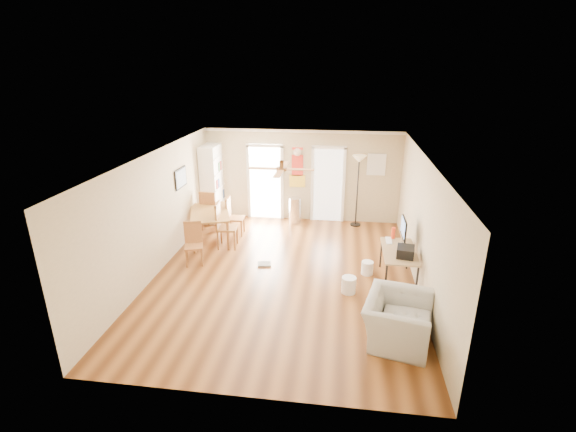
# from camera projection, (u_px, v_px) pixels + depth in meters

# --- Properties ---
(floor) EXTENTS (7.00, 7.00, 0.00)m
(floor) POSITION_uv_depth(u_px,v_px,m) (284.00, 275.00, 8.94)
(floor) COLOR brown
(floor) RESTS_ON ground
(ceiling) EXTENTS (5.50, 7.00, 0.00)m
(ceiling) POSITION_uv_depth(u_px,v_px,m) (284.00, 157.00, 8.04)
(ceiling) COLOR silver
(ceiling) RESTS_ON floor
(wall_back) EXTENTS (5.50, 0.04, 2.60)m
(wall_back) POSITION_uv_depth(u_px,v_px,m) (302.00, 176.00, 11.74)
(wall_back) COLOR beige
(wall_back) RESTS_ON floor
(wall_front) EXTENTS (5.50, 0.04, 2.60)m
(wall_front) POSITION_uv_depth(u_px,v_px,m) (244.00, 317.00, 5.24)
(wall_front) COLOR beige
(wall_front) RESTS_ON floor
(wall_left) EXTENTS (0.04, 7.00, 2.60)m
(wall_left) POSITION_uv_depth(u_px,v_px,m) (157.00, 213.00, 8.84)
(wall_left) COLOR beige
(wall_left) RESTS_ON floor
(wall_right) EXTENTS (0.04, 7.00, 2.60)m
(wall_right) POSITION_uv_depth(u_px,v_px,m) (422.00, 226.00, 8.14)
(wall_right) COLOR beige
(wall_right) RESTS_ON floor
(crown_molding) EXTENTS (5.50, 7.00, 0.08)m
(crown_molding) POSITION_uv_depth(u_px,v_px,m) (284.00, 159.00, 8.05)
(crown_molding) COLOR white
(crown_molding) RESTS_ON wall_back
(kitchen_doorway) EXTENTS (0.90, 0.10, 2.10)m
(kitchen_doorway) POSITION_uv_depth(u_px,v_px,m) (265.00, 183.00, 11.95)
(kitchen_doorway) COLOR white
(kitchen_doorway) RESTS_ON wall_back
(bathroom_doorway) EXTENTS (0.80, 0.10, 2.10)m
(bathroom_doorway) POSITION_uv_depth(u_px,v_px,m) (328.00, 185.00, 11.72)
(bathroom_doorway) COLOR white
(bathroom_doorway) RESTS_ON wall_back
(wall_decal) EXTENTS (0.46, 0.03, 1.10)m
(wall_decal) POSITION_uv_depth(u_px,v_px,m) (297.00, 167.00, 11.65)
(wall_decal) COLOR red
(wall_decal) RESTS_ON wall_back
(ac_grille) EXTENTS (0.50, 0.04, 0.60)m
(ac_grille) POSITION_uv_depth(u_px,v_px,m) (376.00, 164.00, 11.31)
(ac_grille) COLOR white
(ac_grille) RESTS_ON wall_back
(framed_poster) EXTENTS (0.04, 0.66, 0.48)m
(framed_poster) POSITION_uv_depth(u_px,v_px,m) (181.00, 178.00, 9.99)
(framed_poster) COLOR black
(framed_poster) RESTS_ON wall_left
(ceiling_fan) EXTENTS (1.24, 1.24, 0.20)m
(ceiling_fan) POSITION_uv_depth(u_px,v_px,m) (282.00, 169.00, 7.82)
(ceiling_fan) COLOR #593819
(ceiling_fan) RESTS_ON ceiling
(bookshelf) EXTENTS (0.51, 1.01, 2.18)m
(bookshelf) POSITION_uv_depth(u_px,v_px,m) (213.00, 183.00, 11.80)
(bookshelf) COLOR white
(bookshelf) RESTS_ON floor
(dining_table) EXTENTS (1.39, 1.77, 0.77)m
(dining_table) POSITION_uv_depth(u_px,v_px,m) (210.00, 226.00, 10.61)
(dining_table) COLOR olive
(dining_table) RESTS_ON floor
(dining_chair_right_a) EXTENTS (0.43, 0.43, 1.01)m
(dining_chair_right_a) POSITION_uv_depth(u_px,v_px,m) (236.00, 216.00, 10.93)
(dining_chair_right_a) COLOR #A06933
(dining_chair_right_a) RESTS_ON floor
(dining_chair_right_b) EXTENTS (0.51, 0.51, 1.13)m
(dining_chair_right_b) POSITION_uv_depth(u_px,v_px,m) (227.00, 226.00, 10.14)
(dining_chair_right_b) COLOR #AC7037
(dining_chair_right_b) RESTS_ON floor
(dining_chair_near) EXTENTS (0.50, 0.50, 0.96)m
(dining_chair_near) POSITION_uv_depth(u_px,v_px,m) (194.00, 244.00, 9.31)
(dining_chair_near) COLOR #A96136
(dining_chair_near) RESTS_ON floor
(dining_chair_far) EXTENTS (0.49, 0.49, 1.10)m
(dining_chair_far) POSITION_uv_depth(u_px,v_px,m) (211.00, 210.00, 11.28)
(dining_chair_far) COLOR #A36534
(dining_chair_far) RESTS_ON floor
(trash_can) EXTENTS (0.42, 0.42, 0.74)m
(trash_can) POSITION_uv_depth(u_px,v_px,m) (295.00, 210.00, 11.78)
(trash_can) COLOR silver
(trash_can) RESTS_ON floor
(torchiere_lamp) EXTENTS (0.38, 0.38, 2.00)m
(torchiere_lamp) POSITION_uv_depth(u_px,v_px,m) (357.00, 191.00, 11.37)
(torchiere_lamp) COLOR black
(torchiere_lamp) RESTS_ON floor
(computer_desk) EXTENTS (0.66, 1.33, 0.71)m
(computer_desk) POSITION_uv_depth(u_px,v_px,m) (398.00, 266.00, 8.58)
(computer_desk) COLOR tan
(computer_desk) RESTS_ON floor
(imac) EXTENTS (0.17, 0.61, 0.56)m
(imac) POSITION_uv_depth(u_px,v_px,m) (403.00, 231.00, 8.68)
(imac) COLOR black
(imac) RESTS_ON computer_desk
(keyboard) EXTENTS (0.13, 0.38, 0.01)m
(keyboard) POSITION_uv_depth(u_px,v_px,m) (389.00, 240.00, 8.92)
(keyboard) COLOR white
(keyboard) RESTS_ON computer_desk
(printer) EXTENTS (0.39, 0.43, 0.20)m
(printer) POSITION_uv_depth(u_px,v_px,m) (405.00, 252.00, 8.17)
(printer) COLOR black
(printer) RESTS_ON computer_desk
(orange_bottle) EXTENTS (0.09, 0.09, 0.25)m
(orange_bottle) POSITION_uv_depth(u_px,v_px,m) (393.00, 233.00, 9.00)
(orange_bottle) COLOR #F23915
(orange_bottle) RESTS_ON computer_desk
(wastebasket_a) EXTENTS (0.26, 0.26, 0.29)m
(wastebasket_a) POSITION_uv_depth(u_px,v_px,m) (367.00, 268.00, 8.95)
(wastebasket_a) COLOR white
(wastebasket_a) RESTS_ON floor
(wastebasket_b) EXTENTS (0.34, 0.34, 0.33)m
(wastebasket_b) POSITION_uv_depth(u_px,v_px,m) (349.00, 285.00, 8.23)
(wastebasket_b) COLOR white
(wastebasket_b) RESTS_ON floor
(floor_cloth) EXTENTS (0.34, 0.29, 0.04)m
(floor_cloth) POSITION_uv_depth(u_px,v_px,m) (264.00, 264.00, 9.40)
(floor_cloth) COLOR gray
(floor_cloth) RESTS_ON floor
(armchair) EXTENTS (1.27, 1.38, 0.76)m
(armchair) POSITION_uv_depth(u_px,v_px,m) (398.00, 320.00, 6.74)
(armchair) COLOR #AEAFA9
(armchair) RESTS_ON floor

